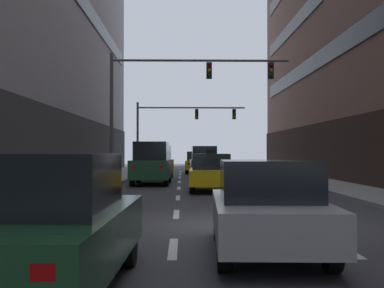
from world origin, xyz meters
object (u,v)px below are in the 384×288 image
(traffic_signal_0, at_px, (173,89))
(car_driving_4, at_px, (44,225))
(car_driving_5, at_px, (267,208))
(taxi_driving_3, at_px, (198,163))
(taxi_driving_0, at_px, (157,162))
(car_driving_6, at_px, (152,163))
(taxi_driving_2, at_px, (211,173))
(car_driving_1, at_px, (204,162))
(traffic_signal_1, at_px, (177,121))

(traffic_signal_0, bearing_deg, car_driving_4, -93.47)
(traffic_signal_0, bearing_deg, car_driving_5, -83.71)
(taxi_driving_3, distance_m, car_driving_5, 31.70)
(taxi_driving_0, height_order, car_driving_4, taxi_driving_0)
(car_driving_6, bearing_deg, taxi_driving_0, 89.64)
(taxi_driving_0, relative_size, taxi_driving_3, 0.94)
(taxi_driving_0, distance_m, traffic_signal_0, 7.44)
(taxi_driving_0, bearing_deg, taxi_driving_3, 70.38)
(taxi_driving_3, height_order, car_driving_4, taxi_driving_3)
(taxi_driving_2, xyz_separation_m, car_driving_6, (-2.88, 4.66, 0.31))
(taxi_driving_2, distance_m, car_driving_4, 16.24)
(taxi_driving_3, relative_size, traffic_signal_0, 0.51)
(taxi_driving_2, distance_m, taxi_driving_3, 18.04)
(taxi_driving_3, bearing_deg, car_driving_4, -94.93)
(car_driving_5, xyz_separation_m, traffic_signal_0, (-1.94, 17.56, 4.20))
(taxi_driving_3, xyz_separation_m, car_driving_4, (-2.93, -34.01, -0.02))
(car_driving_1, distance_m, taxi_driving_2, 11.93)
(taxi_driving_3, xyz_separation_m, car_driving_5, (0.21, -31.70, -0.08))
(car_driving_6, distance_m, traffic_signal_0, 4.10)
(taxi_driving_0, relative_size, car_driving_6, 0.95)
(car_driving_1, distance_m, car_driving_4, 28.08)
(taxi_driving_3, relative_size, car_driving_6, 1.00)
(taxi_driving_0, height_order, traffic_signal_1, traffic_signal_1)
(car_driving_4, distance_m, car_driving_6, 20.64)
(traffic_signal_0, bearing_deg, car_driving_6, 146.02)
(taxi_driving_2, bearing_deg, traffic_signal_0, 114.13)
(car_driving_5, height_order, car_driving_6, car_driving_6)
(taxi_driving_0, xyz_separation_m, car_driving_4, (-0.11, -26.08, -0.20))
(taxi_driving_0, height_order, taxi_driving_3, taxi_driving_0)
(taxi_driving_0, height_order, car_driving_1, taxi_driving_0)
(car_driving_5, height_order, traffic_signal_1, traffic_signal_1)
(car_driving_6, bearing_deg, car_driving_4, -90.20)
(taxi_driving_3, xyz_separation_m, car_driving_6, (-2.86, -13.37, 0.26))
(taxi_driving_3, height_order, traffic_signal_1, traffic_signal_1)
(car_driving_5, bearing_deg, traffic_signal_0, 96.29)
(taxi_driving_2, height_order, traffic_signal_0, traffic_signal_0)
(car_driving_4, bearing_deg, car_driving_1, 83.56)
(taxi_driving_0, xyz_separation_m, car_driving_1, (3.04, 1.82, -0.00))
(taxi_driving_0, height_order, traffic_signal_0, traffic_signal_0)
(taxi_driving_3, height_order, car_driving_5, taxi_driving_3)
(taxi_driving_0, distance_m, car_driving_1, 3.55)
(taxi_driving_2, relative_size, car_driving_6, 0.95)
(car_driving_4, xyz_separation_m, traffic_signal_1, (1.29, 35.15, 3.36))
(car_driving_5, relative_size, traffic_signal_1, 0.49)
(car_driving_6, xyz_separation_m, traffic_signal_0, (1.13, -0.76, 3.87))
(car_driving_1, relative_size, taxi_driving_3, 0.93)
(taxi_driving_0, bearing_deg, car_driving_1, 30.86)
(car_driving_4, relative_size, traffic_signal_1, 0.52)
(taxi_driving_2, bearing_deg, car_driving_5, -89.20)
(taxi_driving_3, bearing_deg, car_driving_6, -102.07)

